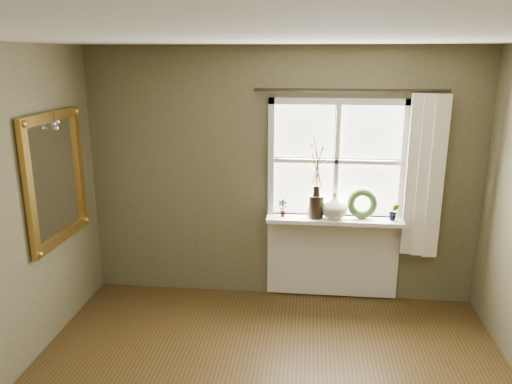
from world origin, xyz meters
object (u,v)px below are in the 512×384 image
Objects in this scene: cream_vase at (334,205)px; gilt_mirror at (56,178)px; wreath at (362,207)px; dark_jug at (316,206)px.

gilt_mirror is (-2.51, -0.71, 0.39)m from cream_vase.
gilt_mirror is at bearing -164.12° from cream_vase.
wreath is (0.28, 0.04, -0.02)m from cream_vase.
cream_vase reaches higher than dark_jug.
wreath reaches higher than cream_vase.
wreath is at bearing 8.21° from cream_vase.
cream_vase is 0.88× the size of wreath.
dark_jug is 0.76× the size of wreath.
gilt_mirror is at bearing -170.07° from wreath.
cream_vase is at bearing 0.00° from dark_jug.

